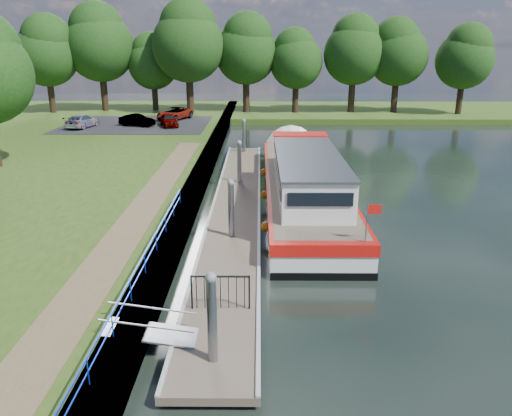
{
  "coord_description": "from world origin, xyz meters",
  "views": [
    {
      "loc": [
        1.21,
        -11.75,
        8.32
      ],
      "look_at": [
        1.06,
        9.37,
        1.4
      ],
      "focal_mm": 35.0,
      "sensor_mm": 36.0,
      "label": 1
    }
  ],
  "objects_px": {
    "car_a": "(169,120)",
    "car_c": "(82,121)",
    "barge": "(302,180)",
    "car_d": "(174,114)",
    "pontoon": "(236,208)",
    "car_b": "(137,120)"
  },
  "relations": [
    {
      "from": "car_a",
      "to": "car_c",
      "type": "distance_m",
      "value": 8.15
    },
    {
      "from": "car_a",
      "to": "car_c",
      "type": "bearing_deg",
      "value": 166.21
    },
    {
      "from": "car_a",
      "to": "car_d",
      "type": "height_order",
      "value": "car_d"
    },
    {
      "from": "car_b",
      "to": "car_c",
      "type": "bearing_deg",
      "value": 121.12
    },
    {
      "from": "pontoon",
      "to": "car_d",
      "type": "height_order",
      "value": "car_d"
    },
    {
      "from": "pontoon",
      "to": "car_a",
      "type": "bearing_deg",
      "value": 107.84
    },
    {
      "from": "barge",
      "to": "car_d",
      "type": "bearing_deg",
      "value": 113.91
    },
    {
      "from": "pontoon",
      "to": "car_c",
      "type": "bearing_deg",
      "value": 124.61
    },
    {
      "from": "pontoon",
      "to": "car_b",
      "type": "height_order",
      "value": "car_b"
    },
    {
      "from": "car_a",
      "to": "car_d",
      "type": "relative_size",
      "value": 0.77
    },
    {
      "from": "barge",
      "to": "car_d",
      "type": "relative_size",
      "value": 4.63
    },
    {
      "from": "car_a",
      "to": "car_d",
      "type": "xyz_separation_m",
      "value": [
        -0.2,
        4.53,
        0.03
      ]
    },
    {
      "from": "car_b",
      "to": "car_c",
      "type": "relative_size",
      "value": 0.82
    },
    {
      "from": "car_a",
      "to": "car_c",
      "type": "xyz_separation_m",
      "value": [
        -8.12,
        -0.75,
        0.01
      ]
    },
    {
      "from": "barge",
      "to": "car_c",
      "type": "relative_size",
      "value": 4.99
    },
    {
      "from": "pontoon",
      "to": "car_b",
      "type": "bearing_deg",
      "value": 114.33
    },
    {
      "from": "pontoon",
      "to": "car_a",
      "type": "xyz_separation_m",
      "value": [
        -7.55,
        23.45,
        1.25
      ]
    },
    {
      "from": "car_a",
      "to": "pontoon",
      "type": "bearing_deg",
      "value": -91.23
    },
    {
      "from": "barge",
      "to": "car_c",
      "type": "height_order",
      "value": "barge"
    },
    {
      "from": "car_a",
      "to": "car_c",
      "type": "height_order",
      "value": "car_c"
    },
    {
      "from": "barge",
      "to": "car_d",
      "type": "height_order",
      "value": "barge"
    },
    {
      "from": "pontoon",
      "to": "car_b",
      "type": "relative_size",
      "value": 8.61
    }
  ]
}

